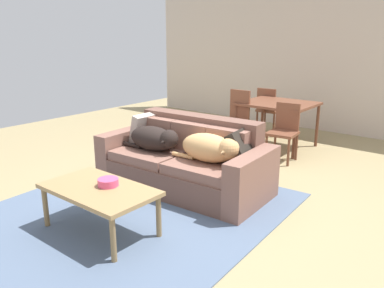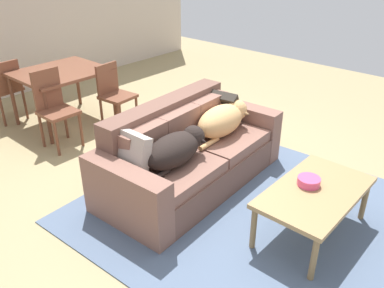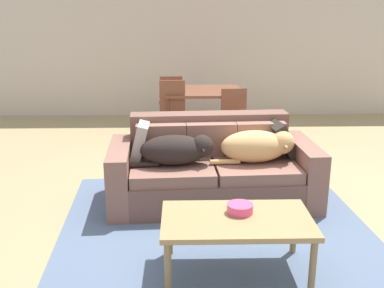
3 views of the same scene
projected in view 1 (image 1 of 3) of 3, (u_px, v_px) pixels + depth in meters
name	position (u px, v px, depth m)	size (l,w,h in m)	color
ground_plane	(192.00, 189.00, 4.78)	(10.00, 10.00, 0.00)	tan
back_partition	(324.00, 60.00, 7.41)	(8.00, 0.12, 2.70)	beige
area_rug	(134.00, 211.00, 4.19)	(2.78, 3.09, 0.01)	slate
couch	(186.00, 162.00, 4.77)	(2.12, 1.07, 0.86)	brown
dog_on_left_cushion	(155.00, 138.00, 4.77)	(0.83, 0.38, 0.30)	black
dog_on_right_cushion	(211.00, 148.00, 4.34)	(0.84, 0.39, 0.32)	tan
throw_pillow_by_left_arm	(144.00, 129.00, 5.14)	(0.10, 0.40, 0.40)	#B4A398
throw_pillow_by_right_arm	(242.00, 147.00, 4.32)	(0.11, 0.39, 0.39)	#2A251F
coffee_table	(99.00, 192.00, 3.66)	(1.10, 0.64, 0.46)	#A58252
bowl_on_coffee_table	(108.00, 182.00, 3.68)	(0.20, 0.20, 0.07)	#EA4C7F
dining_table	(278.00, 107.00, 6.41)	(1.13, 0.99, 0.75)	brown
dining_chair_near_left	(236.00, 117.00, 6.32)	(0.40, 0.40, 0.96)	brown
dining_chair_near_right	(284.00, 129.00, 5.77)	(0.44, 0.44, 0.85)	brown
dining_chair_far_left	(268.00, 108.00, 7.23)	(0.42, 0.42, 0.88)	brown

